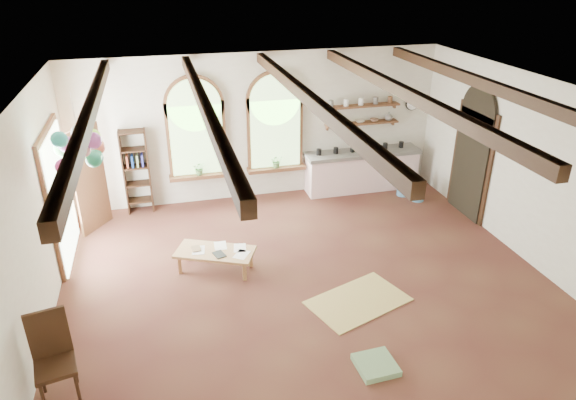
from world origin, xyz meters
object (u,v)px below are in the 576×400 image
object	(u,v)px
coffee_table	(215,253)
side_chair	(58,375)
balloon_cluster	(80,149)
kitchen_counter	(362,170)

from	to	relation	value
coffee_table	side_chair	world-z (taller)	side_chair
side_chair	balloon_cluster	xyz separation A→B (m)	(0.33, 2.57, 2.00)
side_chair	balloon_cluster	bearing A→B (deg)	82.71
kitchen_counter	side_chair	bearing A→B (deg)	-140.14
kitchen_counter	coffee_table	xyz separation A→B (m)	(-3.74, -2.60, -0.14)
coffee_table	balloon_cluster	xyz separation A→B (m)	(-1.89, 0.20, 2.00)
side_chair	balloon_cluster	world-z (taller)	balloon_cluster
kitchen_counter	balloon_cluster	bearing A→B (deg)	-156.90
coffee_table	balloon_cluster	world-z (taller)	balloon_cluster
kitchen_counter	balloon_cluster	size ratio (longest dim) A/B	2.32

